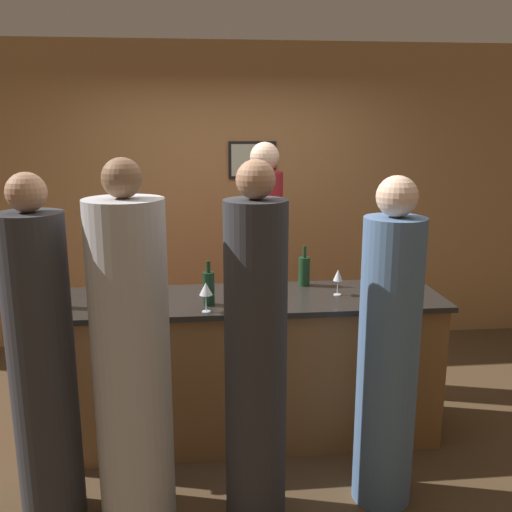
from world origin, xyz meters
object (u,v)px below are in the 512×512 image
bartender (264,271)px  guest_2 (132,363)px  guest_1 (42,367)px  wine_bottle_0 (57,291)px  wine_bottle_2 (304,271)px  guest_3 (256,360)px  wine_bottle_1 (209,288)px  guest_0 (388,356)px

bartender → guest_2: 1.82m
guest_1 → wine_bottle_0: (-0.05, 0.63, 0.22)m
wine_bottle_0 → guest_2: bearing=-52.7°
wine_bottle_2 → guest_2: bearing=-137.2°
guest_1 → guest_3: (1.09, -0.09, 0.03)m
guest_1 → guest_2: (0.45, -0.04, 0.02)m
guest_1 → wine_bottle_1: bearing=34.3°
guest_2 → wine_bottle_1: bearing=56.9°
bartender → guest_3: size_ratio=1.01×
guest_1 → guest_2: bearing=-4.8°
wine_bottle_0 → guest_1: bearing=-85.1°
guest_2 → wine_bottle_0: bearing=127.3°
guest_2 → guest_3: (0.63, -0.05, 0.01)m
bartender → guest_2: (-0.87, -1.60, -0.04)m
wine_bottle_1 → guest_1: bearing=-145.7°
guest_0 → wine_bottle_2: size_ratio=6.50×
bartender → guest_1: (-1.32, -1.56, -0.06)m
guest_0 → wine_bottle_1: bearing=147.5°
guest_2 → wine_bottle_1: (0.41, 0.63, 0.20)m
bartender → wine_bottle_1: 1.08m
guest_2 → wine_bottle_0: (-0.51, 0.67, 0.19)m
guest_3 → wine_bottle_2: size_ratio=6.82×
guest_3 → wine_bottle_0: 1.36m
guest_2 → guest_3: bearing=-4.5°
guest_2 → wine_bottle_0: size_ratio=7.36×
guest_2 → guest_3: guest_2 is taller
guest_0 → bartender: bearing=107.3°
wine_bottle_1 → guest_3: bearing=-71.8°
bartender → wine_bottle_2: 0.65m
guest_1 → wine_bottle_1: 1.07m
guest_0 → guest_2: size_ratio=0.95×
guest_0 → wine_bottle_1: size_ratio=6.50×
guest_2 → wine_bottle_0: 0.86m
bartender → wine_bottle_0: size_ratio=7.41×
guest_2 → guest_3: 0.63m
guest_3 → wine_bottle_1: (-0.22, 0.68, 0.19)m
guest_3 → bartender: bearing=81.8°
guest_1 → wine_bottle_0: guest_1 is taller
guest_0 → wine_bottle_0: bearing=160.9°
bartender → wine_bottle_2: bartender is taller
bartender → guest_3: bearing=81.8°
wine_bottle_0 → guest_0: bearing=-19.1°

